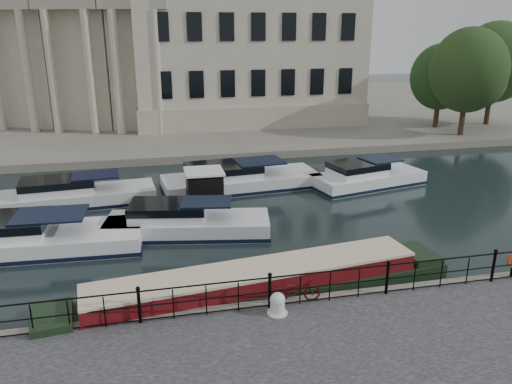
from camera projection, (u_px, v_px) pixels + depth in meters
ground_plane at (254, 288)px, 18.07m from camera, size 160.00×160.00×0.00m
far_bank at (178, 112)px, 54.14m from camera, size 120.00×42.00×0.55m
railing at (270, 289)px, 15.61m from camera, size 24.14×0.14×1.22m
civic_building at (167, 49)px, 47.83m from camera, size 53.55×31.84×16.85m
lamp_posts at (509, 81)px, 41.09m from camera, size 8.24×1.55×8.07m
bicycle at (296, 290)px, 16.00m from camera, size 1.66×0.66×0.86m
mooring_bollard at (277, 304)px, 15.37m from camera, size 0.63×0.63×0.71m
narrowboat at (257, 289)px, 17.26m from camera, size 14.65×3.72×1.53m
harbour_hut at (205, 192)px, 25.64m from camera, size 2.66×2.22×2.16m
cabin_cruisers at (178, 204)px, 25.65m from camera, size 26.58×10.25×1.99m
trees at (476, 71)px, 42.24m from camera, size 11.41×10.01×9.07m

